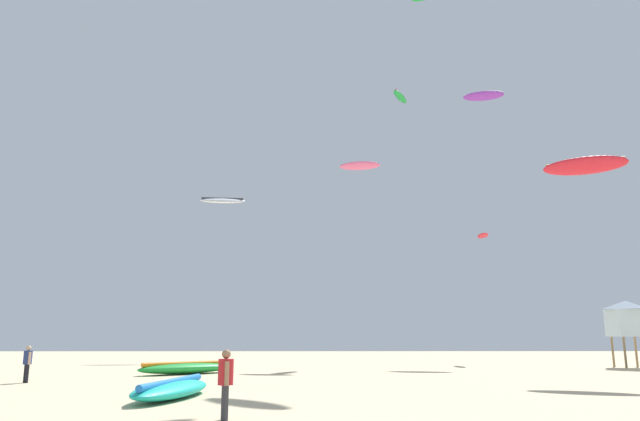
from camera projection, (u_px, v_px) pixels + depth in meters
name	position (u px, v px, depth m)	size (l,w,h in m)	color
person_foreground	(226.00, 379.00, 14.78)	(0.39, 0.56, 1.73)	#2D2D33
person_midground	(27.00, 361.00, 25.62)	(0.40, 0.40, 1.59)	black
kite_grounded_near	(187.00, 368.00, 30.84)	(5.15, 4.54, 0.66)	green
kite_grounded_mid	(172.00, 389.00, 19.43)	(2.36, 5.48, 0.66)	#19B29E
lifeguard_tower	(627.00, 318.00, 37.16)	(2.30, 2.30, 4.15)	#8C704C
kite_aloft_2	(483.00, 96.00, 53.19)	(3.76, 1.85, 0.86)	purple
kite_aloft_3	(400.00, 97.00, 51.66)	(2.08, 3.22, 0.58)	green
kite_aloft_5	(483.00, 236.00, 45.90)	(0.74, 2.31, 0.35)	red
kite_aloft_6	(360.00, 166.00, 42.94)	(3.12, 1.44, 0.67)	#E5598C
kite_aloft_7	(222.00, 200.00, 51.45)	(4.04, 1.57, 0.83)	white
kite_aloft_8	(585.00, 165.00, 30.73)	(4.25, 2.80, 1.03)	red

